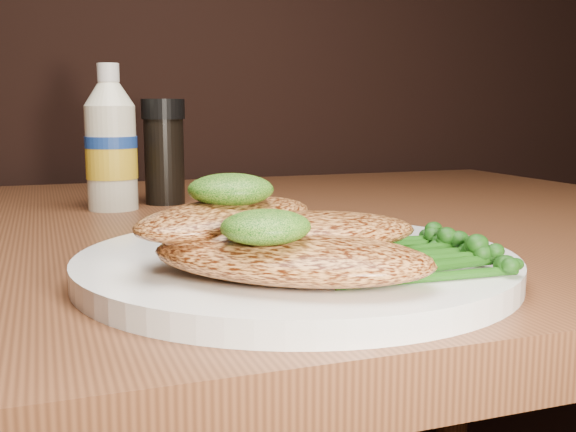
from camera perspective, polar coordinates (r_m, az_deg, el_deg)
name	(u,v)px	position (r m, az deg, el deg)	size (l,w,h in m)	color
plate	(296,264)	(0.47, 0.67, -4.03)	(0.30, 0.30, 0.02)	white
chicken_front	(290,257)	(0.39, 0.14, -3.42)	(0.17, 0.09, 0.03)	#CE8441
chicken_mid	(291,233)	(0.42, 0.24, -1.40)	(0.16, 0.08, 0.02)	#CE8441
chicken_back	(228,218)	(0.44, -5.01, -0.16)	(0.15, 0.07, 0.02)	#CE8441
pesto_front	(266,227)	(0.37, -1.86, -0.92)	(0.05, 0.05, 0.02)	#073409
pesto_back	(231,190)	(0.43, -4.80, 2.21)	(0.05, 0.05, 0.02)	#073409
broccolini_bundle	(397,250)	(0.43, 9.09, -2.80)	(0.14, 0.11, 0.02)	#194A10
mayo_bottle	(111,137)	(0.78, -14.55, 6.35)	(0.06, 0.06, 0.16)	#EDE9C9
pepper_grinder	(164,152)	(0.82, -10.28, 5.28)	(0.05, 0.05, 0.12)	black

